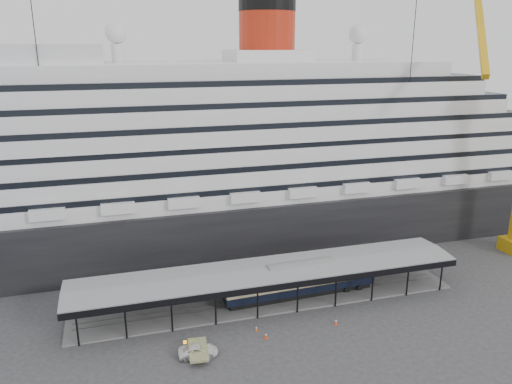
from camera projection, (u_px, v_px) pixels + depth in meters
ground at (280, 318)px, 67.97m from camera, size 200.00×200.00×0.00m
cruise_ship at (225, 143)px, 92.19m from camera, size 130.00×30.00×43.90m
platform_canopy at (269, 286)px, 71.90m from camera, size 56.00×9.18×5.30m
port_truck at (198, 351)px, 59.64m from camera, size 4.92×2.62×1.32m
pullman_carriage at (300, 279)px, 73.10m from camera, size 23.33×3.99×22.80m
traffic_cone_left at (256, 328)px, 64.93m from camera, size 0.43×0.43×0.72m
traffic_cone_mid at (266, 335)px, 63.25m from camera, size 0.49×0.49×0.83m
traffic_cone_right at (336, 322)px, 66.46m from camera, size 0.53×0.53×0.78m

